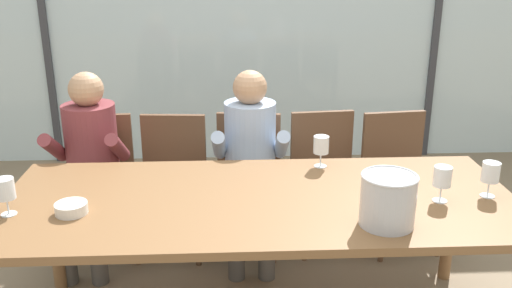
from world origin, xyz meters
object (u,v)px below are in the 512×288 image
(tasting_bowl, at_px, (71,208))
(wine_glass_near_bucket, at_px, (442,178))
(chair_left_of_center, at_px, (172,173))
(wine_glass_by_left_taster, at_px, (321,145))
(person_maroon_top, at_px, (89,157))
(wine_glass_by_right_taster, at_px, (491,174))
(dining_table, at_px, (260,210))
(chair_center, at_px, (247,171))
(chair_near_curtain, at_px, (100,173))
(wine_glass_center_pour, at_px, (5,190))
(chair_near_window_right, at_px, (397,169))
(person_pale_blue_shirt, at_px, (250,154))
(ice_bucket_primary, at_px, (388,199))
(chair_right_of_center, at_px, (325,169))

(tasting_bowl, xyz_separation_m, wine_glass_near_bucket, (1.71, 0.05, 0.09))
(chair_left_of_center, xyz_separation_m, wine_glass_by_left_taster, (0.87, -0.53, 0.36))
(person_maroon_top, bearing_deg, wine_glass_by_right_taster, -19.49)
(wine_glass_by_right_taster, bearing_deg, wine_glass_by_left_taster, 149.95)
(dining_table, height_order, chair_center, chair_center)
(chair_center, bearing_deg, chair_near_curtain, -173.46)
(chair_near_curtain, distance_m, wine_glass_center_pour, 1.14)
(chair_left_of_center, distance_m, chair_near_window_right, 1.47)
(person_pale_blue_shirt, bearing_deg, wine_glass_center_pour, -139.62)
(chair_center, relative_size, ice_bucket_primary, 3.55)
(dining_table, relative_size, wine_glass_center_pour, 14.20)
(person_pale_blue_shirt, bearing_deg, chair_near_window_right, 9.25)
(wine_glass_by_right_taster, bearing_deg, wine_glass_center_pour, -177.80)
(wine_glass_by_left_taster, bearing_deg, wine_glass_near_bucket, -43.70)
(chair_left_of_center, height_order, person_pale_blue_shirt, person_pale_blue_shirt)
(dining_table, relative_size, chair_left_of_center, 2.87)
(wine_glass_center_pour, bearing_deg, person_maroon_top, 81.28)
(chair_left_of_center, height_order, tasting_bowl, chair_left_of_center)
(chair_left_of_center, xyz_separation_m, chair_right_of_center, (1.00, 0.03, 0.00))
(chair_near_curtain, bearing_deg, ice_bucket_primary, -43.67)
(wine_glass_near_bucket, bearing_deg, wine_glass_center_pour, -178.74)
(dining_table, distance_m, tasting_bowl, 0.87)
(chair_left_of_center, height_order, chair_center, same)
(chair_left_of_center, distance_m, person_maroon_top, 0.53)
(person_pale_blue_shirt, height_order, ice_bucket_primary, person_pale_blue_shirt)
(chair_left_of_center, bearing_deg, ice_bucket_primary, -45.25)
(chair_left_of_center, height_order, wine_glass_center_pour, wine_glass_center_pour)
(ice_bucket_primary, bearing_deg, chair_near_curtain, 140.43)
(person_pale_blue_shirt, bearing_deg, tasting_bowl, -131.39)
(chair_left_of_center, xyz_separation_m, chair_near_window_right, (1.47, -0.00, 0.00))
(chair_right_of_center, relative_size, chair_near_window_right, 1.00)
(wine_glass_by_left_taster, distance_m, wine_glass_by_right_taster, 0.86)
(chair_near_curtain, bearing_deg, dining_table, -48.03)
(dining_table, xyz_separation_m, ice_bucket_primary, (0.53, -0.30, 0.18))
(wine_glass_center_pour, bearing_deg, wine_glass_by_left_taster, 19.07)
(chair_near_window_right, height_order, person_maroon_top, person_maroon_top)
(dining_table, distance_m, chair_near_curtain, 1.37)
(person_maroon_top, relative_size, tasting_bowl, 8.13)
(chair_near_window_right, distance_m, wine_glass_near_bucket, 1.07)
(chair_center, height_order, wine_glass_by_right_taster, wine_glass_by_right_taster)
(tasting_bowl, bearing_deg, chair_right_of_center, 38.85)
(chair_right_of_center, height_order, wine_glass_near_bucket, wine_glass_near_bucket)
(chair_center, bearing_deg, tasting_bowl, -120.66)
(wine_glass_near_bucket, bearing_deg, chair_right_of_center, 109.44)
(person_pale_blue_shirt, distance_m, wine_glass_near_bucket, 1.24)
(wine_glass_center_pour, bearing_deg, ice_bucket_primary, -6.09)
(dining_table, height_order, wine_glass_by_right_taster, wine_glass_by_right_taster)
(wine_glass_by_left_taster, xyz_separation_m, wine_glass_near_bucket, (0.49, -0.47, -0.00))
(wine_glass_near_bucket, xyz_separation_m, wine_glass_center_pour, (-1.99, -0.04, 0.00))
(chair_left_of_center, distance_m, person_pale_blue_shirt, 0.55)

